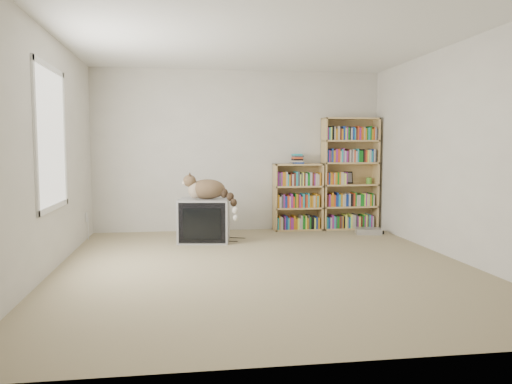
{
  "coord_description": "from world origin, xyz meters",
  "views": [
    {
      "loc": [
        -0.87,
        -5.31,
        1.29
      ],
      "look_at": [
        0.05,
        1.0,
        0.73
      ],
      "focal_mm": 35.0,
      "sensor_mm": 36.0,
      "label": 1
    }
  ],
  "objects": [
    {
      "name": "crt_tv",
      "position": [
        -0.59,
        1.61,
        0.3
      ],
      "size": [
        0.76,
        0.7,
        0.59
      ],
      "rotation": [
        0.0,
        0.0,
        -0.14
      ],
      "color": "#979799",
      "rests_on": "floor"
    },
    {
      "name": "wall_left",
      "position": [
        -2.25,
        0.0,
        1.25
      ],
      "size": [
        0.02,
        5.0,
        2.5
      ],
      "primitive_type": "cube",
      "color": "silver",
      "rests_on": "floor"
    },
    {
      "name": "book_stack",
      "position": [
        0.91,
        2.36,
        1.13
      ],
      "size": [
        0.18,
        0.24,
        0.15
      ],
      "primitive_type": "cube",
      "color": "#D6431C",
      "rests_on": "bookcase_short"
    },
    {
      "name": "cat",
      "position": [
        -0.5,
        1.53,
        0.69
      ],
      "size": [
        0.74,
        0.54,
        0.6
      ],
      "rotation": [
        0.0,
        0.0,
        0.03
      ],
      "color": "#372916",
      "rests_on": "crt_tv"
    },
    {
      "name": "bookcase_tall",
      "position": [
        1.76,
        2.36,
        0.84
      ],
      "size": [
        0.88,
        0.3,
        1.77
      ],
      "color": "tan",
      "rests_on": "floor"
    },
    {
      "name": "bookcase_short",
      "position": [
        0.91,
        2.36,
        0.49
      ],
      "size": [
        0.76,
        0.3,
        1.05
      ],
      "color": "tan",
      "rests_on": "floor"
    },
    {
      "name": "green_mug",
      "position": [
        2.08,
        2.34,
        0.77
      ],
      "size": [
        0.09,
        0.09,
        0.1
      ],
      "primitive_type": "cylinder",
      "color": "#57A02D",
      "rests_on": "bookcase_tall"
    },
    {
      "name": "wall_outlet",
      "position": [
        -2.24,
        1.95,
        0.32
      ],
      "size": [
        0.01,
        0.08,
        0.13
      ],
      "primitive_type": "cube",
      "color": "silver",
      "rests_on": "wall_left"
    },
    {
      "name": "framed_print",
      "position": [
        1.76,
        2.44,
        0.82
      ],
      "size": [
        0.14,
        0.05,
        0.19
      ],
      "primitive_type": "cube",
      "rotation": [
        -0.17,
        0.0,
        0.0
      ],
      "color": "black",
      "rests_on": "bookcase_tall"
    },
    {
      "name": "wall_back",
      "position": [
        0.0,
        2.5,
        1.25
      ],
      "size": [
        4.5,
        0.02,
        2.5
      ],
      "primitive_type": "cube",
      "color": "silver",
      "rests_on": "floor"
    },
    {
      "name": "dvd_player",
      "position": [
        1.89,
        1.83,
        0.04
      ],
      "size": [
        0.42,
        0.34,
        0.09
      ],
      "primitive_type": "cube",
      "rotation": [
        0.0,
        0.0,
        -0.21
      ],
      "color": "#B9B9BE",
      "rests_on": "floor"
    },
    {
      "name": "wall_front",
      "position": [
        0.0,
        -2.5,
        1.25
      ],
      "size": [
        4.5,
        0.02,
        2.5
      ],
      "primitive_type": "cube",
      "color": "silver",
      "rests_on": "floor"
    },
    {
      "name": "floor_cables",
      "position": [
        -0.34,
        1.56,
        0.0
      ],
      "size": [
        1.2,
        0.7,
        0.01
      ],
      "primitive_type": null,
      "color": "black",
      "rests_on": "floor"
    },
    {
      "name": "ceiling",
      "position": [
        0.0,
        0.0,
        2.5
      ],
      "size": [
        4.5,
        5.0,
        0.02
      ],
      "primitive_type": "cube",
      "color": "white",
      "rests_on": "wall_back"
    },
    {
      "name": "window",
      "position": [
        -2.24,
        0.2,
        1.4
      ],
      "size": [
        0.02,
        1.22,
        1.52
      ],
      "primitive_type": "cube",
      "color": "white",
      "rests_on": "wall_left"
    },
    {
      "name": "wall_right",
      "position": [
        2.25,
        0.0,
        1.25
      ],
      "size": [
        0.02,
        5.0,
        2.5
      ],
      "primitive_type": "cube",
      "color": "silver",
      "rests_on": "floor"
    },
    {
      "name": "floor",
      "position": [
        0.0,
        0.0,
        0.0
      ],
      "size": [
        4.5,
        5.0,
        0.01
      ],
      "primitive_type": "cube",
      "color": "tan",
      "rests_on": "ground"
    }
  ]
}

